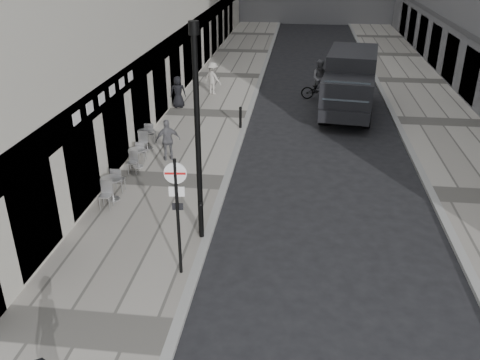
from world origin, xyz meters
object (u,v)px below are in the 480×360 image
object	(u,v)px
lamppost	(197,124)
panel_van	(350,80)
sign_post	(177,202)
cyclist	(320,84)

from	to	relation	value
lamppost	panel_van	xyz separation A→B (m)	(5.03, 12.34, -1.78)
sign_post	panel_van	size ratio (longest dim) A/B	0.49
sign_post	cyclist	size ratio (longest dim) A/B	1.48
lamppost	cyclist	distance (m)	15.09
lamppost	panel_van	bearing A→B (deg)	67.84
sign_post	lamppost	bearing A→B (deg)	80.50
sign_post	cyclist	bearing A→B (deg)	71.58
panel_van	cyclist	bearing A→B (deg)	130.99
sign_post	lamppost	distance (m)	2.36
sign_post	panel_van	bearing A→B (deg)	64.84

